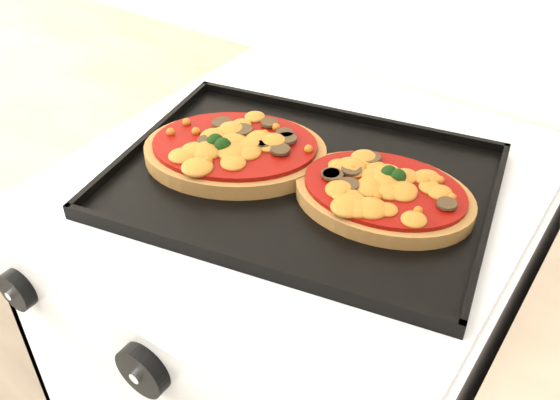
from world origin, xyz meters
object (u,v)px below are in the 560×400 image
Objects in this scene: pizza_left at (235,149)px; stove at (299,379)px; pizza_right at (384,192)px; baking_tray at (302,179)px.

stove is at bearing 26.79° from pizza_left.
pizza_left reaches higher than pizza_right.
stove is 1.92× the size of baking_tray.
pizza_right reaches higher than baking_tray.
baking_tray is (0.01, -0.03, 0.47)m from stove.
pizza_right is at bearing -2.68° from baking_tray.
stove is at bearing 103.48° from baking_tray.
pizza_left is at bearing 174.95° from baking_tray.
stove is 0.50m from pizza_right.
pizza_right is (0.21, 0.03, -0.00)m from pizza_left.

